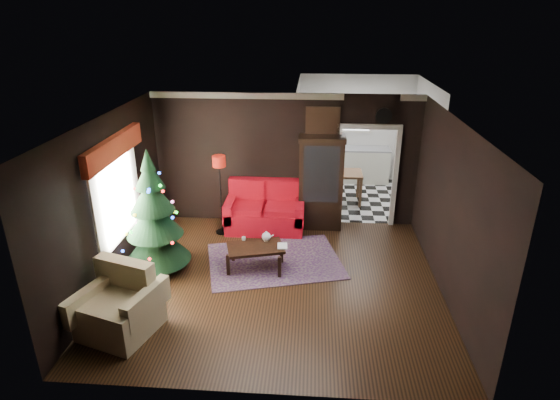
# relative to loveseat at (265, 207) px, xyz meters

# --- Properties ---
(floor) EXTENTS (5.50, 5.50, 0.00)m
(floor) POSITION_rel_loveseat_xyz_m (0.40, -2.05, -0.50)
(floor) COLOR black
(floor) RESTS_ON ground
(ceiling) EXTENTS (5.50, 5.50, 0.00)m
(ceiling) POSITION_rel_loveseat_xyz_m (0.40, -2.05, 2.30)
(ceiling) COLOR white
(ceiling) RESTS_ON ground
(wall_back) EXTENTS (5.50, 0.00, 5.50)m
(wall_back) POSITION_rel_loveseat_xyz_m (0.40, 0.45, 0.90)
(wall_back) COLOR black
(wall_back) RESTS_ON ground
(wall_front) EXTENTS (5.50, 0.00, 5.50)m
(wall_front) POSITION_rel_loveseat_xyz_m (0.40, -4.55, 0.90)
(wall_front) COLOR black
(wall_front) RESTS_ON ground
(wall_left) EXTENTS (0.00, 5.50, 5.50)m
(wall_left) POSITION_rel_loveseat_xyz_m (-2.35, -2.05, 0.90)
(wall_left) COLOR black
(wall_left) RESTS_ON ground
(wall_right) EXTENTS (0.00, 5.50, 5.50)m
(wall_right) POSITION_rel_loveseat_xyz_m (3.15, -2.05, 0.90)
(wall_right) COLOR black
(wall_right) RESTS_ON ground
(doorway) EXTENTS (1.10, 0.10, 2.10)m
(doorway) POSITION_rel_loveseat_xyz_m (2.10, 0.45, 0.55)
(doorway) COLOR silver
(doorway) RESTS_ON ground
(left_window) EXTENTS (0.05, 1.60, 1.40)m
(left_window) POSITION_rel_loveseat_xyz_m (-2.31, -1.85, 0.95)
(left_window) COLOR white
(left_window) RESTS_ON wall_left
(valance) EXTENTS (0.12, 2.10, 0.35)m
(valance) POSITION_rel_loveseat_xyz_m (-2.23, -1.85, 1.77)
(valance) COLOR maroon
(valance) RESTS_ON wall_left
(kitchen_floor) EXTENTS (3.00, 3.00, 0.00)m
(kitchen_floor) POSITION_rel_loveseat_xyz_m (2.10, 1.95, -0.50)
(kitchen_floor) COLOR white
(kitchen_floor) RESTS_ON ground
(kitchen_window) EXTENTS (0.70, 0.06, 0.70)m
(kitchen_window) POSITION_rel_loveseat_xyz_m (2.10, 3.40, 1.20)
(kitchen_window) COLOR white
(kitchen_window) RESTS_ON ground
(rug) EXTENTS (2.75, 2.28, 0.01)m
(rug) POSITION_rel_loveseat_xyz_m (0.31, -1.34, -0.49)
(rug) COLOR #362432
(rug) RESTS_ON ground
(loveseat) EXTENTS (1.70, 0.90, 1.00)m
(loveseat) POSITION_rel_loveseat_xyz_m (0.00, 0.00, 0.00)
(loveseat) COLOR maroon
(loveseat) RESTS_ON ground
(curio_cabinet) EXTENTS (0.90, 0.45, 1.90)m
(curio_cabinet) POSITION_rel_loveseat_xyz_m (1.15, 0.22, 0.45)
(curio_cabinet) COLOR black
(curio_cabinet) RESTS_ON ground
(floor_lamp) EXTENTS (0.38, 0.38, 1.68)m
(floor_lamp) POSITION_rel_loveseat_xyz_m (-0.88, -0.22, 0.33)
(floor_lamp) COLOR black
(floor_lamp) RESTS_ON ground
(christmas_tree) EXTENTS (1.25, 1.25, 2.22)m
(christmas_tree) POSITION_rel_loveseat_xyz_m (-1.74, -1.75, 0.55)
(christmas_tree) COLOR black
(christmas_tree) RESTS_ON ground
(armchair) EXTENTS (1.24, 1.24, 1.01)m
(armchair) POSITION_rel_loveseat_xyz_m (-1.73, -3.51, -0.04)
(armchair) COLOR #BDA891
(armchair) RESTS_ON ground
(coffee_table) EXTENTS (1.10, 0.82, 0.44)m
(coffee_table) POSITION_rel_loveseat_xyz_m (-0.00, -1.65, -0.27)
(coffee_table) COLOR black
(coffee_table) RESTS_ON rug
(teapot) EXTENTS (0.24, 0.24, 0.18)m
(teapot) POSITION_rel_loveseat_xyz_m (0.17, -1.41, 0.04)
(teapot) COLOR white
(teapot) RESTS_ON coffee_table
(cup_a) EXTENTS (0.09, 0.09, 0.06)m
(cup_a) POSITION_rel_loveseat_xyz_m (-0.24, -1.41, -0.02)
(cup_a) COLOR silver
(cup_a) RESTS_ON coffee_table
(cup_b) EXTENTS (0.10, 0.10, 0.07)m
(cup_b) POSITION_rel_loveseat_xyz_m (0.17, -1.42, -0.01)
(cup_b) COLOR white
(cup_b) RESTS_ON coffee_table
(book) EXTENTS (0.17, 0.03, 0.24)m
(book) POSITION_rel_loveseat_xyz_m (0.39, -1.62, 0.07)
(book) COLOR #A1795F
(book) RESTS_ON coffee_table
(wall_clock) EXTENTS (0.32, 0.32, 0.06)m
(wall_clock) POSITION_rel_loveseat_xyz_m (2.35, 0.40, 1.88)
(wall_clock) COLOR white
(wall_clock) RESTS_ON wall_back
(painting) EXTENTS (0.62, 0.05, 0.52)m
(painting) POSITION_rel_loveseat_xyz_m (1.15, 0.41, 1.75)
(painting) COLOR #AE7246
(painting) RESTS_ON wall_back
(kitchen_counter) EXTENTS (1.80, 0.60, 0.90)m
(kitchen_counter) POSITION_rel_loveseat_xyz_m (2.10, 3.15, -0.05)
(kitchen_counter) COLOR white
(kitchen_counter) RESTS_ON ground
(kitchen_table) EXTENTS (0.70, 0.70, 0.75)m
(kitchen_table) POSITION_rel_loveseat_xyz_m (1.80, 1.65, -0.12)
(kitchen_table) COLOR brown
(kitchen_table) RESTS_ON ground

